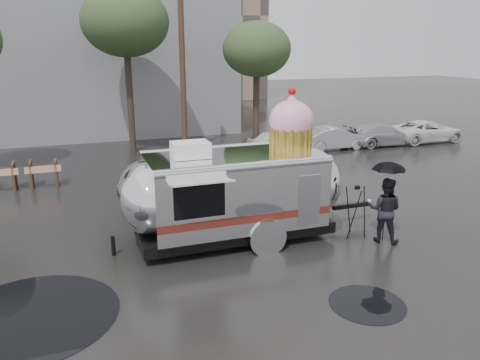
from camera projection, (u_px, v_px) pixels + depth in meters
name	position (u px, v px, depth m)	size (l,w,h in m)	color
ground	(221.00, 288.00, 10.57)	(120.00, 120.00, 0.00)	black
puddles	(94.00, 300.00, 10.08)	(13.06, 10.09, 0.01)	black
grey_building	(43.00, 25.00, 29.16)	(22.00, 12.00, 13.00)	slate
utility_pole	(182.00, 59.00, 22.75)	(1.60, 0.28, 9.00)	#473323
tree_mid	(125.00, 22.00, 22.37)	(4.20, 4.20, 8.03)	#382D26
tree_right	(257.00, 50.00, 22.87)	(3.36, 3.36, 6.42)	#382D26
barricade_row	(1.00, 176.00, 17.63)	(4.30, 0.80, 1.00)	#473323
parked_cars	(363.00, 134.00, 25.05)	(13.20, 1.90, 1.50)	silver
airstream_trailer	(237.00, 188.00, 12.92)	(7.93, 3.00, 4.27)	silver
person_right	(385.00, 210.00, 12.89)	(0.88, 0.49, 1.83)	black
umbrella_black	(388.00, 175.00, 12.61)	(1.12, 1.12, 2.32)	black
tripod	(356.00, 206.00, 13.18)	(0.61, 0.62, 1.54)	black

